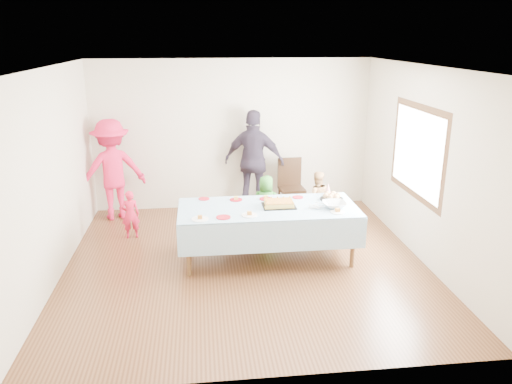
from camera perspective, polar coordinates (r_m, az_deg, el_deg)
ground at (r=7.14m, az=-1.17°, el=-8.07°), size 5.00×5.00×0.00m
room_walls at (r=6.58m, az=-0.79°, el=6.02°), size 5.04×5.04×2.72m
party_table at (r=7.01m, az=1.39°, el=-2.16°), size 2.50×1.10×0.78m
birthday_cake at (r=7.01m, az=2.63°, el=-1.34°), size 0.46×0.35×0.08m
rolls_tray at (r=7.38m, az=8.64°, el=-0.53°), size 0.34×0.34×0.10m
punch_bowl at (r=7.04m, az=8.95°, el=-1.45°), size 0.33×0.33×0.08m
party_hat at (r=7.58m, az=8.22°, el=0.35°), size 0.11×0.11×0.18m
fork_pile at (r=6.98m, az=6.95°, el=-1.60°), size 0.24×0.18×0.07m
plate_red_far_a at (r=7.36m, az=-5.97°, el=-0.77°), size 0.16×0.16×0.01m
plate_red_far_b at (r=7.28m, az=-2.30°, el=-0.88°), size 0.18×0.18×0.01m
plate_red_far_c at (r=7.32m, az=1.14°, el=-0.79°), size 0.19×0.19×0.01m
plate_red_far_d at (r=7.41m, az=4.80°, el=-0.60°), size 0.16×0.16×0.01m
plate_red_near at (r=6.60m, az=-3.75°, el=-2.89°), size 0.19×0.19×0.01m
plate_white_left at (r=6.56m, az=-6.42°, el=-3.09°), size 0.23×0.23×0.01m
plate_white_mid at (r=6.66m, az=-0.76°, el=-2.66°), size 0.22×0.22×0.01m
plate_white_right at (r=6.87m, az=9.30°, el=-2.28°), size 0.20×0.20×0.01m
dining_chair at (r=8.95m, az=3.99°, el=1.04°), size 0.46×0.46×0.99m
toddler_left at (r=8.09m, az=-14.17°, el=-2.50°), size 0.31×0.23×0.78m
toddler_mid at (r=8.06m, az=1.16°, el=-1.38°), size 0.53×0.43×0.95m
toddler_right at (r=8.44m, az=6.94°, el=-0.70°), size 0.47×0.38×0.93m
adult_left at (r=8.92m, az=-16.09°, el=2.46°), size 1.27×0.96×1.74m
adult_right at (r=8.93m, az=-0.20°, el=3.52°), size 1.17×0.79×1.84m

